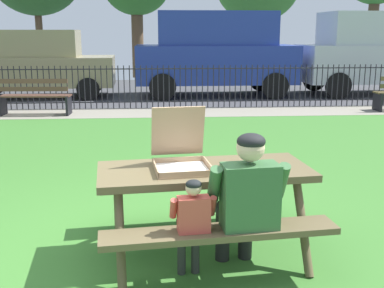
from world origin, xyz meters
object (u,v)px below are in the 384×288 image
at_px(park_bench_center, 35,97).
at_px(parked_car_far_right, 379,51).
at_px(child_at_table, 192,221).
at_px(pizza_box_open, 181,153).
at_px(adult_at_table, 246,199).
at_px(parked_car_center, 36,63).
at_px(parked_car_right, 216,52).
at_px(picnic_table_foreground, 204,187).

bearing_deg(park_bench_center, parked_car_far_right, 18.08).
relative_size(child_at_table, park_bench_center, 0.53).
distance_m(pizza_box_open, adult_at_table, 0.74).
distance_m(adult_at_table, parked_car_center, 11.66).
relative_size(park_bench_center, parked_car_far_right, 0.34).
distance_m(park_bench_center, parked_car_right, 5.61).
xyz_separation_m(park_bench_center, parked_car_center, (-0.68, 3.12, 0.59)).
height_order(picnic_table_foreground, child_at_table, child_at_table).
distance_m(child_at_table, park_bench_center, 8.42).
distance_m(picnic_table_foreground, parked_car_center, 11.12).
bearing_deg(parked_car_far_right, picnic_table_foreground, -121.30).
xyz_separation_m(parked_car_center, parked_car_far_right, (10.24, 0.00, 0.30)).
relative_size(adult_at_table, child_at_table, 1.38).
xyz_separation_m(park_bench_center, parked_car_right, (4.57, 3.12, 0.89)).
relative_size(adult_at_table, parked_car_center, 0.27).
bearing_deg(park_bench_center, parked_car_center, 102.26).
bearing_deg(adult_at_table, parked_car_center, 111.04).
xyz_separation_m(pizza_box_open, parked_car_right, (1.54, 10.37, 0.41)).
bearing_deg(parked_car_far_right, adult_at_table, -119.08).
xyz_separation_m(adult_at_table, parked_car_far_right, (6.05, 10.88, 0.65)).
bearing_deg(adult_at_table, parked_car_right, 84.41).
distance_m(park_bench_center, parked_car_far_right, 10.10).
bearing_deg(picnic_table_foreground, parked_car_right, 82.66).
distance_m(parked_car_right, parked_car_far_right, 4.99).
height_order(pizza_box_open, parked_car_far_right, parked_car_far_right).
height_order(adult_at_table, park_bench_center, adult_at_table).
distance_m(picnic_table_foreground, child_at_table, 0.57).
relative_size(picnic_table_foreground, adult_at_table, 1.63).
xyz_separation_m(adult_at_table, parked_car_center, (-4.19, 10.88, 0.35)).
distance_m(park_bench_center, parked_car_center, 3.25).
bearing_deg(child_at_table, parked_car_far_right, 59.42).
bearing_deg(parked_car_right, child_at_table, -97.72).
bearing_deg(parked_car_right, adult_at_table, -95.59).
relative_size(picnic_table_foreground, child_at_table, 2.26).
height_order(park_bench_center, parked_car_center, parked_car_center).
xyz_separation_m(picnic_table_foreground, pizza_box_open, (-0.20, 0.04, 0.29)).
distance_m(picnic_table_foreground, adult_at_table, 0.55).
bearing_deg(park_bench_center, child_at_table, -68.49).
height_order(picnic_table_foreground, parked_car_far_right, parked_car_far_right).
height_order(pizza_box_open, parked_car_right, parked_car_right).
bearing_deg(parked_car_center, park_bench_center, -77.74).
distance_m(pizza_box_open, park_bench_center, 7.87).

